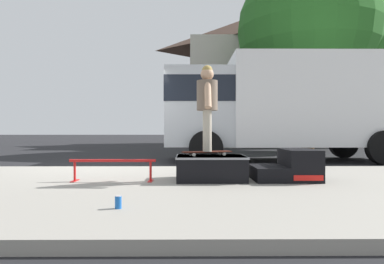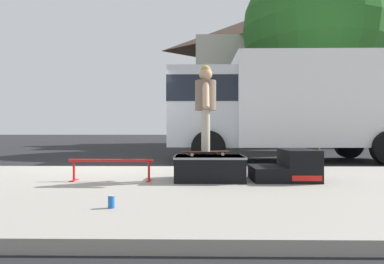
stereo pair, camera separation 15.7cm
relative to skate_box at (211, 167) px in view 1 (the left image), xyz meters
The scene contains 11 objects.
ground_plane 3.42m from the skate_box, 130.88° to the left, with size 140.00×140.00×0.00m, color black.
sidewalk_slab 2.28m from the skate_box, 169.21° to the right, with size 50.00×5.00×0.12m, color gray.
skate_box is the anchor object (origin of this frame).
kicker_ramp 1.24m from the skate_box, ahead, with size 0.98×0.82×0.48m.
grind_rail 1.52m from the skate_box, behind, with size 1.32×0.28×0.34m.
skateboard 0.24m from the skate_box, 154.30° to the left, with size 0.80×0.42×0.07m.
skater_kid 1.04m from the skate_box, 154.30° to the left, with size 0.33×0.70×1.35m.
soda_can 2.22m from the skate_box, 118.11° to the right, with size 0.07×0.07×0.13m.
box_truck 5.53m from the skate_box, 63.11° to the left, with size 6.91×2.63×3.05m.
street_tree_main 12.09m from the skate_box, 61.52° to the left, with size 6.80×6.19×8.44m.
house_behind 17.37m from the skate_box, 75.54° to the left, with size 9.54×8.22×8.40m.
Camera 1 is at (1.89, -7.91, 0.89)m, focal length 31.96 mm.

